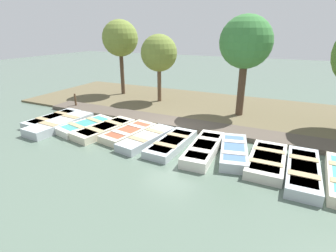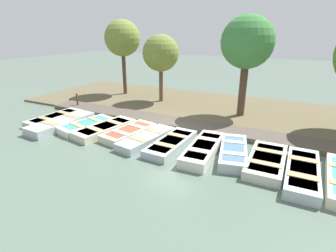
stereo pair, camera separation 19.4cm
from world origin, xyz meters
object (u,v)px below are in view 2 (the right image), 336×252
(rowboat_1, at_px, (62,123))
(rowboat_7, at_px, (203,149))
(rowboat_8, at_px, (233,152))
(park_tree_center, at_px, (247,43))
(park_tree_far_left, at_px, (122,39))
(park_tree_left, at_px, (161,53))
(rowboat_4, at_px, (129,132))
(rowboat_9, at_px, (266,161))
(rowboat_10, at_px, (302,172))
(rowboat_0, at_px, (54,118))
(mooring_post_near, at_px, (77,101))
(rowboat_2, at_px, (87,125))
(rowboat_3, at_px, (105,129))
(rowboat_6, at_px, (171,143))
(rowboat_5, at_px, (147,138))

(rowboat_1, height_order, rowboat_7, rowboat_1)
(rowboat_8, height_order, park_tree_center, park_tree_center)
(rowboat_8, xyz_separation_m, park_tree_center, (-5.23, -0.84, 3.88))
(park_tree_far_left, bearing_deg, park_tree_center, 80.49)
(park_tree_left, bearing_deg, park_tree_far_left, -101.96)
(rowboat_1, bearing_deg, rowboat_7, 96.46)
(rowboat_4, height_order, rowboat_9, rowboat_9)
(rowboat_1, relative_size, rowboat_8, 1.16)
(rowboat_10, relative_size, park_tree_left, 0.75)
(rowboat_0, bearing_deg, park_tree_far_left, -175.23)
(park_tree_left, bearing_deg, mooring_post_near, -48.42)
(rowboat_7, relative_size, rowboat_9, 1.12)
(rowboat_2, xyz_separation_m, rowboat_3, (-0.01, 1.16, 0.01))
(rowboat_0, bearing_deg, rowboat_7, 92.61)
(rowboat_3, distance_m, park_tree_left, 6.95)
(rowboat_6, bearing_deg, mooring_post_near, -105.82)
(rowboat_7, bearing_deg, rowboat_0, -93.55)
(park_tree_center, bearing_deg, rowboat_3, -44.99)
(rowboat_5, height_order, mooring_post_near, mooring_post_near)
(rowboat_8, relative_size, park_tree_center, 0.56)
(rowboat_4, bearing_deg, mooring_post_near, -103.09)
(rowboat_4, distance_m, rowboat_8, 4.95)
(rowboat_1, bearing_deg, rowboat_3, 103.62)
(park_tree_left, bearing_deg, rowboat_6, 31.38)
(rowboat_3, height_order, mooring_post_near, mooring_post_near)
(rowboat_2, height_order, park_tree_center, park_tree_center)
(rowboat_8, bearing_deg, mooring_post_near, -114.90)
(rowboat_5, height_order, rowboat_9, rowboat_9)
(rowboat_6, distance_m, rowboat_8, 2.61)
(rowboat_2, height_order, park_tree_left, park_tree_left)
(rowboat_0, distance_m, rowboat_2, 2.39)
(rowboat_8, relative_size, mooring_post_near, 3.10)
(rowboat_0, bearing_deg, park_tree_left, 154.74)
(rowboat_1, height_order, rowboat_9, rowboat_1)
(rowboat_1, bearing_deg, rowboat_10, 94.52)
(rowboat_8, relative_size, rowboat_10, 0.91)
(rowboat_5, relative_size, park_tree_left, 0.71)
(rowboat_0, height_order, rowboat_3, rowboat_3)
(rowboat_1, height_order, rowboat_10, rowboat_1)
(mooring_post_near, distance_m, park_tree_center, 10.74)
(rowboat_8, bearing_deg, park_tree_far_left, -136.44)
(rowboat_6, height_order, park_tree_center, park_tree_center)
(rowboat_3, distance_m, rowboat_9, 7.54)
(mooring_post_near, bearing_deg, rowboat_6, 71.58)
(rowboat_0, xyz_separation_m, rowboat_10, (0.37, 12.30, 0.02))
(rowboat_3, bearing_deg, park_tree_far_left, -141.10)
(rowboat_4, distance_m, rowboat_6, 2.37)
(park_tree_center, bearing_deg, rowboat_1, -53.51)
(rowboat_9, bearing_deg, park_tree_left, -128.75)
(rowboat_5, relative_size, rowboat_8, 1.03)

